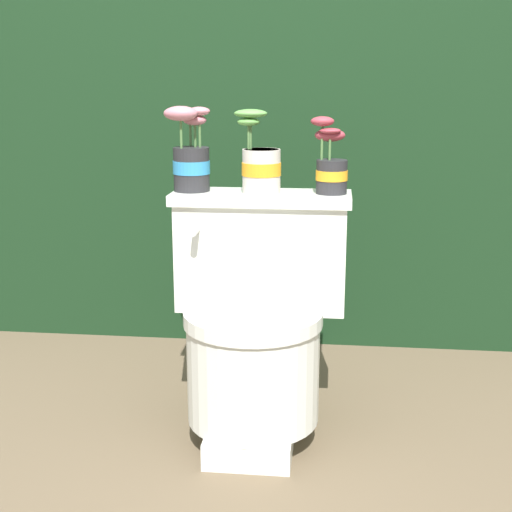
# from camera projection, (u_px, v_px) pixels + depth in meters

# --- Properties ---
(ground_plane) EXTENTS (12.00, 12.00, 0.00)m
(ground_plane) POSITION_uv_depth(u_px,v_px,m) (251.00, 448.00, 1.91)
(ground_plane) COLOR brown
(hedge_backdrop) EXTENTS (2.81, 1.09, 1.71)m
(hedge_backdrop) POSITION_uv_depth(u_px,v_px,m) (289.00, 105.00, 2.99)
(hedge_backdrop) COLOR black
(hedge_backdrop) RESTS_ON ground
(toilet) EXTENTS (0.50, 0.48, 0.65)m
(toilet) POSITION_uv_depth(u_px,v_px,m) (255.00, 325.00, 1.95)
(toilet) COLOR silver
(toilet) RESTS_ON ground
(potted_plant_left) EXTENTS (0.12, 0.12, 0.24)m
(potted_plant_left) POSITION_uv_depth(u_px,v_px,m) (191.00, 156.00, 1.99)
(potted_plant_left) COLOR #262628
(potted_plant_left) RESTS_ON toilet
(potted_plant_midleft) EXTENTS (0.13, 0.11, 0.23)m
(potted_plant_midleft) POSITION_uv_depth(u_px,v_px,m) (261.00, 164.00, 1.97)
(potted_plant_midleft) COLOR beige
(potted_plant_midleft) RESTS_ON toilet
(potted_plant_middle) EXTENTS (0.10, 0.09, 0.21)m
(potted_plant_middle) POSITION_uv_depth(u_px,v_px,m) (331.00, 165.00, 1.95)
(potted_plant_middle) COLOR #262628
(potted_plant_middle) RESTS_ON toilet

